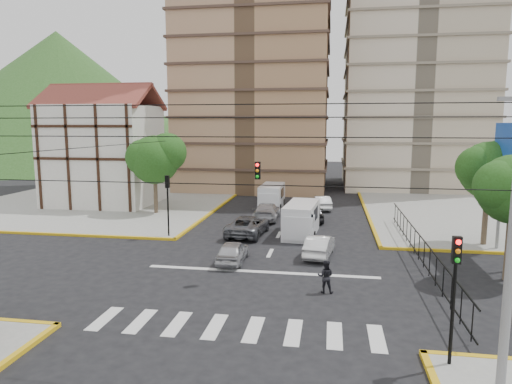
% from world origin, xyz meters
% --- Properties ---
extents(ground, '(160.00, 160.00, 0.00)m').
position_xyz_m(ground, '(0.00, 0.00, 0.00)').
color(ground, black).
rests_on(ground, ground).
extents(sidewalk_nw, '(26.00, 26.00, 0.15)m').
position_xyz_m(sidewalk_nw, '(-20.00, 20.00, 0.07)').
color(sidewalk_nw, gray).
rests_on(sidewalk_nw, ground).
extents(crosswalk_stripes, '(12.00, 2.40, 0.01)m').
position_xyz_m(crosswalk_stripes, '(0.00, -6.00, 0.01)').
color(crosswalk_stripes, silver).
rests_on(crosswalk_stripes, ground).
extents(stop_line, '(13.00, 0.40, 0.01)m').
position_xyz_m(stop_line, '(0.00, 1.20, 0.01)').
color(stop_line, silver).
rests_on(stop_line, ground).
extents(tudor_building, '(10.80, 8.05, 12.23)m').
position_xyz_m(tudor_building, '(-19.00, 20.00, 5.25)').
color(tudor_building, silver).
rests_on(tudor_building, ground).
extents(distant_hill, '(70.00, 70.00, 28.00)m').
position_xyz_m(distant_hill, '(-55.00, 70.00, 14.00)').
color(distant_hill, '#264F1A').
rests_on(distant_hill, ground).
extents(park_fence, '(0.10, 22.50, 1.66)m').
position_xyz_m(park_fence, '(9.00, 4.50, 0.00)').
color(park_fence, black).
rests_on(park_fence, ground).
extents(tree_park_c, '(4.65, 3.80, 7.25)m').
position_xyz_m(tree_park_c, '(14.09, 9.01, 5.34)').
color(tree_park_c, '#473828').
rests_on(tree_park_c, ground).
extents(tree_tudor, '(5.39, 4.40, 7.43)m').
position_xyz_m(tree_tudor, '(-11.90, 16.01, 5.22)').
color(tree_tudor, '#473828').
rests_on(tree_tudor, ground).
extents(traffic_light_se, '(0.28, 0.22, 4.40)m').
position_xyz_m(traffic_light_se, '(7.80, -7.80, 3.11)').
color(traffic_light_se, black).
rests_on(traffic_light_se, ground).
extents(traffic_light_nw, '(0.28, 0.22, 4.40)m').
position_xyz_m(traffic_light_nw, '(-7.80, 7.80, 3.11)').
color(traffic_light_nw, black).
rests_on(traffic_light_nw, ground).
extents(traffic_light_hanging, '(18.00, 9.12, 0.92)m').
position_xyz_m(traffic_light_hanging, '(0.00, -2.04, 5.90)').
color(traffic_light_hanging, black).
rests_on(traffic_light_hanging, ground).
extents(utility_pole_se, '(1.40, 0.28, 9.00)m').
position_xyz_m(utility_pole_se, '(9.00, -9.00, 4.77)').
color(utility_pole_se, slate).
rests_on(utility_pole_se, ground).
extents(van_right_lane, '(2.52, 5.46, 2.39)m').
position_xyz_m(van_right_lane, '(1.65, 9.93, 1.16)').
color(van_right_lane, silver).
rests_on(van_right_lane, ground).
extents(van_left_lane, '(2.17, 5.17, 2.32)m').
position_xyz_m(van_left_lane, '(-1.92, 20.52, 1.13)').
color(van_left_lane, silver).
rests_on(van_left_lane, ground).
extents(car_silver_front_left, '(1.54, 3.81, 1.30)m').
position_xyz_m(car_silver_front_left, '(-1.95, 2.75, 0.65)').
color(car_silver_front_left, '#B6B7BB').
rests_on(car_silver_front_left, ground).
extents(car_white_front_right, '(1.98, 4.25, 1.35)m').
position_xyz_m(car_white_front_right, '(3.13, 4.84, 0.67)').
color(car_white_front_right, silver).
rests_on(car_white_front_right, ground).
extents(car_grey_mid_left, '(2.87, 5.49, 1.48)m').
position_xyz_m(car_grey_mid_left, '(-2.26, 9.53, 0.74)').
color(car_grey_mid_left, slate).
rests_on(car_grey_mid_left, ground).
extents(car_silver_rear_left, '(2.17, 5.14, 1.48)m').
position_xyz_m(car_silver_rear_left, '(-1.64, 15.23, 0.74)').
color(car_silver_rear_left, '#B4B3B8').
rests_on(car_silver_rear_left, ground).
extents(car_darkgrey_mid_right, '(2.09, 4.35, 1.43)m').
position_xyz_m(car_darkgrey_mid_right, '(2.33, 15.42, 0.72)').
color(car_darkgrey_mid_right, '#29282B').
rests_on(car_darkgrey_mid_right, ground).
extents(car_white_rear_right, '(2.09, 4.23, 1.33)m').
position_xyz_m(car_white_rear_right, '(2.92, 20.91, 0.67)').
color(car_white_rear_right, white).
rests_on(car_white_rear_right, ground).
extents(pedestrian_crosswalk, '(0.82, 0.66, 1.62)m').
position_xyz_m(pedestrian_crosswalk, '(3.58, -1.41, 0.81)').
color(pedestrian_crosswalk, black).
rests_on(pedestrian_crosswalk, ground).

